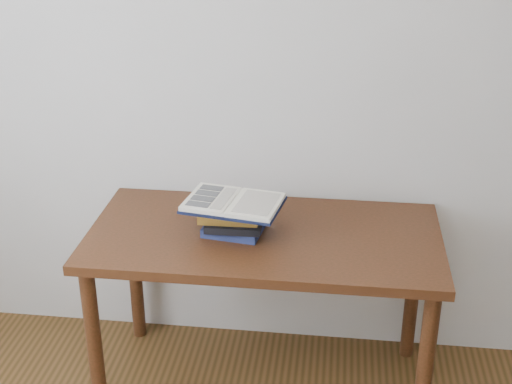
# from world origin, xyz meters

# --- Properties ---
(room_shell) EXTENTS (3.54, 3.54, 2.62)m
(room_shell) POSITION_xyz_m (-0.08, 0.01, 1.63)
(room_shell) COLOR beige
(room_shell) RESTS_ON ground
(desk) EXTENTS (1.37, 0.69, 0.74)m
(desk) POSITION_xyz_m (0.11, 1.38, 0.64)
(desk) COLOR #4C2313
(desk) RESTS_ON ground
(book_stack) EXTENTS (0.25, 0.20, 0.12)m
(book_stack) POSITION_xyz_m (-0.01, 1.37, 0.80)
(book_stack) COLOR #1A214F
(book_stack) RESTS_ON desk
(open_book) EXTENTS (0.40, 0.31, 0.03)m
(open_book) POSITION_xyz_m (-0.01, 1.35, 0.87)
(open_book) COLOR black
(open_book) RESTS_ON book_stack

